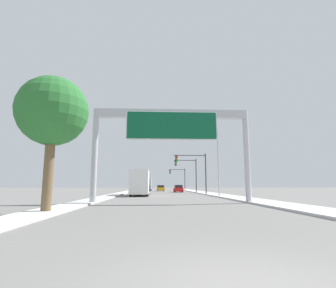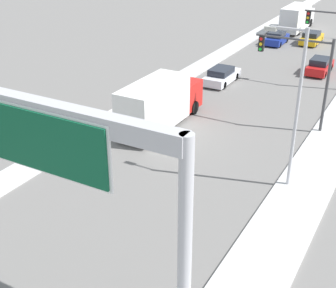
{
  "view_description": "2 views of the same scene",
  "coord_description": "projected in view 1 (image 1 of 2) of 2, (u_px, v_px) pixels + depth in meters",
  "views": [
    {
      "loc": [
        -1.39,
        -3.95,
        1.5
      ],
      "look_at": [
        0.0,
        24.5,
        5.97
      ],
      "focal_mm": 28.0,
      "sensor_mm": 36.0,
      "label": 1
    },
    {
      "loc": [
        11.98,
        7.0,
        13.66
      ],
      "look_at": [
        -0.05,
        28.48,
        1.54
      ],
      "focal_mm": 50.0,
      "sensor_mm": 36.0,
      "label": 2
    }
  ],
  "objects": [
    {
      "name": "sidewalk_right",
      "position": [
        193.0,
        191.0,
        63.33
      ],
      "size": [
        3.0,
        120.0,
        0.15
      ],
      "color": "#BEBEBE",
      "rests_on": "ground"
    },
    {
      "name": "traffic_light_far_intersection",
      "position": [
        180.0,
        176.0,
        71.72
      ],
      "size": [
        4.52,
        0.32,
        5.97
      ],
      "color": "#3D3D3F",
      "rests_on": "ground"
    },
    {
      "name": "truck_box_secondary",
      "position": [
        147.0,
        184.0,
        71.75
      ],
      "size": [
        2.32,
        8.97,
        3.26
      ],
      "color": "white",
      "rests_on": "ground"
    },
    {
      "name": "traffic_light_mid_block",
      "position": [
        189.0,
        170.0,
        52.05
      ],
      "size": [
        4.53,
        0.32,
        6.67
      ],
      "color": "#3D3D3F",
      "rests_on": "ground"
    },
    {
      "name": "truck_box_primary",
      "position": [
        140.0,
        183.0,
        36.82
      ],
      "size": [
        2.44,
        8.62,
        3.5
      ],
      "color": "red",
      "rests_on": "ground"
    },
    {
      "name": "sign_gantry",
      "position": [
        172.0,
        129.0,
        22.36
      ],
      "size": [
        13.38,
        0.73,
        7.93
      ],
      "color": "#B2B2B7",
      "rests_on": "ground"
    },
    {
      "name": "car_mid_left",
      "position": [
        143.0,
        190.0,
        47.56
      ],
      "size": [
        1.88,
        4.59,
        1.43
      ],
      "color": "silver",
      "rests_on": "ground"
    },
    {
      "name": "median_strip_left",
      "position": [
        131.0,
        191.0,
        62.61
      ],
      "size": [
        2.0,
        120.0,
        0.15
      ],
      "color": "#BEBEBE",
      "rests_on": "ground"
    },
    {
      "name": "street_lamp_right",
      "position": [
        216.0,
        157.0,
        34.28
      ],
      "size": [
        2.21,
        0.28,
        8.82
      ],
      "color": "#B2B2B7",
      "rests_on": "ground"
    },
    {
      "name": "palm_tree_foreground",
      "position": [
        53.0,
        112.0,
        14.62
      ],
      "size": [
        3.9,
        3.9,
        7.55
      ],
      "color": "brown",
      "rests_on": "ground"
    },
    {
      "name": "car_far_left",
      "position": [
        146.0,
        188.0,
        63.42
      ],
      "size": [
        1.85,
        4.21,
        1.47
      ],
      "color": "navy",
      "rests_on": "ground"
    },
    {
      "name": "car_near_left",
      "position": [
        161.0,
        188.0,
        65.74
      ],
      "size": [
        1.89,
        4.37,
        1.45
      ],
      "color": "gold",
      "rests_on": "ground"
    },
    {
      "name": "car_near_right",
      "position": [
        178.0,
        189.0,
        55.07
      ],
      "size": [
        1.79,
        4.29,
        1.5
      ],
      "color": "red",
      "rests_on": "ground"
    },
    {
      "name": "traffic_light_near_intersection",
      "position": [
        195.0,
        166.0,
        42.17
      ],
      "size": [
        5.27,
        0.32,
        6.54
      ],
      "color": "#3D3D3F",
      "rests_on": "ground"
    }
  ]
}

